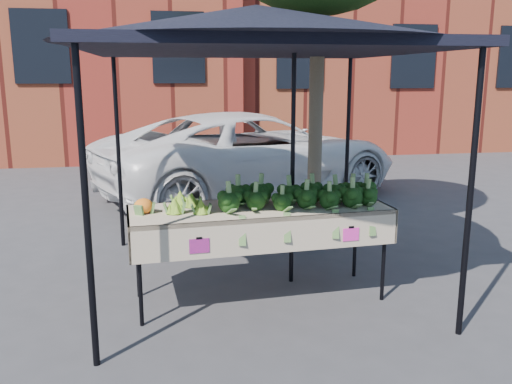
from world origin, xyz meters
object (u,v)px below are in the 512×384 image
table (260,253)px  canopy (256,150)px  vehicle (251,40)px  street_tree (317,46)px

table → canopy: bearing=83.9°
canopy → vehicle: vehicle is taller
table → vehicle: vehicle is taller
table → canopy: size_ratio=0.78×
vehicle → street_tree: vehicle is taller
canopy → street_tree: size_ratio=0.65×
table → vehicle: size_ratio=0.46×
table → canopy: 1.03m
vehicle → canopy: bearing=149.2°
vehicle → table: bearing=149.4°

